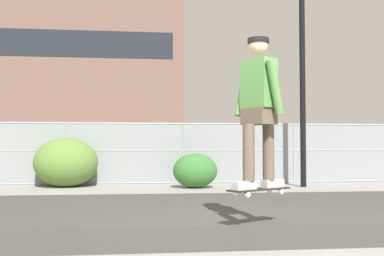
{
  "coord_description": "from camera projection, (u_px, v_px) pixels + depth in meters",
  "views": [
    {
      "loc": [
        -1.31,
        -4.66,
        1.14
      ],
      "look_at": [
        -0.07,
        6.24,
        1.57
      ],
      "focal_mm": 43.43,
      "sensor_mm": 36.0,
      "label": 1
    }
  ],
  "objects": [
    {
      "name": "chain_fence",
      "position": [
        183.0,
        153.0,
        13.86
      ],
      "size": [
        20.53,
        0.06,
        1.85
      ],
      "color": "gray",
      "rests_on": "ground_plane"
    },
    {
      "name": "shrub_center",
      "position": [
        195.0,
        171.0,
        12.72
      ],
      "size": [
        1.22,
        1.0,
        0.94
      ],
      "color": "#336B2D",
      "rests_on": "ground_plane"
    },
    {
      "name": "shrub_left",
      "position": [
        66.0,
        162.0,
        13.0
      ],
      "size": [
        1.78,
        1.45,
        1.37
      ],
      "color": "#567A33",
      "rests_on": "ground_plane"
    },
    {
      "name": "skater",
      "position": [
        258.0,
        102.0,
        5.12
      ],
      "size": [
        0.67,
        0.62,
        1.68
      ],
      "color": "#B2ADA8",
      "rests_on": "skateboard"
    },
    {
      "name": "parked_car_mid",
      "position": [
        232.0,
        155.0,
        16.46
      ],
      "size": [
        4.46,
        2.07,
        1.66
      ],
      "color": "#B7BABF",
      "rests_on": "ground_plane"
    },
    {
      "name": "parked_car_near",
      "position": [
        71.0,
        155.0,
        16.01
      ],
      "size": [
        4.53,
        2.22,
        1.66
      ],
      "color": "#566B4C",
      "rests_on": "ground_plane"
    },
    {
      "name": "skateboard",
      "position": [
        259.0,
        190.0,
        5.08
      ],
      "size": [
        0.79,
        0.58,
        0.07
      ],
      "color": "black"
    },
    {
      "name": "gravel_berm",
      "position": [
        228.0,
        215.0,
        6.84
      ],
      "size": [
        14.29,
        3.54,
        0.27
      ],
      "primitive_type": "cube",
      "color": "#3D3A38",
      "rests_on": "ground_plane"
    },
    {
      "name": "library_building",
      "position": [
        52.0,
        74.0,
        47.86
      ],
      "size": [
        26.44,
        11.03,
        17.13
      ],
      "color": "brown",
      "rests_on": "ground_plane"
    },
    {
      "name": "street_lamp",
      "position": [
        302.0,
        43.0,
        13.18
      ],
      "size": [
        0.44,
        0.44,
        6.51
      ],
      "color": "black",
      "rests_on": "ground_plane"
    }
  ]
}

